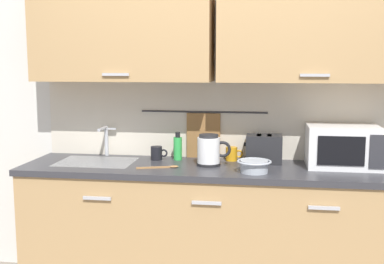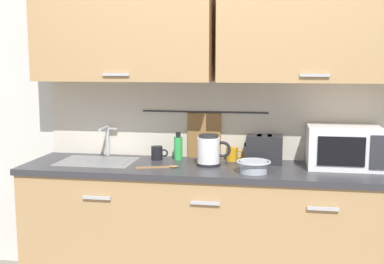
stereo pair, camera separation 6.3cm
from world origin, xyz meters
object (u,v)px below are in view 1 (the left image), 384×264
object	(u,v)px
microwave	(343,146)
toaster	(264,149)
mug_near_sink	(157,153)
electric_kettle	(209,150)
dish_soap_bottle	(178,148)
mug_by_kettle	(232,154)
wooden_spoon	(163,167)
mixing_bowl	(254,165)

from	to	relation	value
microwave	toaster	bearing A→B (deg)	173.62
mug_near_sink	toaster	world-z (taller)	toaster
electric_kettle	dish_soap_bottle	distance (m)	0.29
mug_by_kettle	wooden_spoon	xyz separation A→B (m)	(-0.43, -0.31, -0.04)
toaster	microwave	bearing A→B (deg)	-6.38
mug_near_sink	wooden_spoon	world-z (taller)	mug_near_sink
microwave	wooden_spoon	distance (m)	1.18
mug_by_kettle	wooden_spoon	world-z (taller)	mug_by_kettle
dish_soap_bottle	toaster	distance (m)	0.60
mug_near_sink	mug_by_kettle	bearing A→B (deg)	5.64
microwave	mug_near_sink	size ratio (longest dim) A/B	3.83
microwave	mug_near_sink	world-z (taller)	microwave
mug_near_sink	mixing_bowl	world-z (taller)	mug_near_sink
dish_soap_bottle	mixing_bowl	size ratio (longest dim) A/B	0.92
electric_kettle	mixing_bowl	bearing A→B (deg)	-29.05
microwave	mixing_bowl	xyz separation A→B (m)	(-0.57, -0.26, -0.09)
electric_kettle	wooden_spoon	size ratio (longest dim) A/B	0.84
electric_kettle	mixing_bowl	size ratio (longest dim) A/B	1.06
dish_soap_bottle	toaster	size ratio (longest dim) A/B	0.77
electric_kettle	toaster	bearing A→B (deg)	22.44
electric_kettle	dish_soap_bottle	size ratio (longest dim) A/B	1.16
toaster	mixing_bowl	bearing A→B (deg)	-100.54
mixing_bowl	toaster	distance (m)	0.32
electric_kettle	mixing_bowl	world-z (taller)	electric_kettle
microwave	mixing_bowl	world-z (taller)	microwave
toaster	electric_kettle	bearing A→B (deg)	-157.56
mug_by_kettle	toaster	bearing A→B (deg)	-9.20
microwave	electric_kettle	bearing A→B (deg)	-174.01
microwave	mug_by_kettle	distance (m)	0.74
mug_near_sink	toaster	xyz separation A→B (m)	(0.74, 0.02, 0.05)
mug_by_kettle	wooden_spoon	bearing A→B (deg)	-144.38
toaster	mug_by_kettle	world-z (taller)	toaster
wooden_spoon	toaster	bearing A→B (deg)	22.69
electric_kettle	dish_soap_bottle	bearing A→B (deg)	147.24
dish_soap_bottle	mug_near_sink	distance (m)	0.15
mixing_bowl	wooden_spoon	distance (m)	0.59
toaster	wooden_spoon	size ratio (longest dim) A/B	0.95
microwave	toaster	xyz separation A→B (m)	(-0.51, 0.06, -0.04)
wooden_spoon	microwave	bearing A→B (deg)	10.48
dish_soap_bottle	wooden_spoon	distance (m)	0.29
mixing_bowl	toaster	world-z (taller)	toaster
microwave	wooden_spoon	world-z (taller)	microwave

